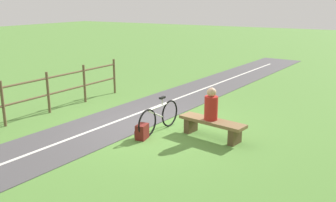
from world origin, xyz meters
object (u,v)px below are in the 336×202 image
Objects in this scene: bench at (212,125)px; bicycle at (159,117)px; person_seated at (211,106)px; backpack at (142,132)px.

bicycle is (1.38, 0.30, 0.06)m from bench.
person_seated is at bearing -0.00° from bench.
bench reaches higher than backpack.
person_seated is at bearing -145.31° from backpack.
backpack is (0.08, 0.68, -0.20)m from bicycle.
person_seated is 1.84m from backpack.
bench is at bearing 105.31° from bicycle.
person_seated is at bearing 106.02° from bicycle.
bench is 1.03× the size of bicycle.
person_seated reaches higher than backpack.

